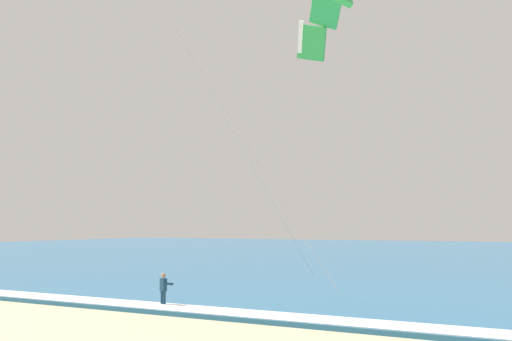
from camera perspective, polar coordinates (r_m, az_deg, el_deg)
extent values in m
cube|color=teal|center=(80.60, 18.99, -8.31)|extent=(200.00, 120.00, 0.20)
cube|color=white|center=(23.86, -1.68, -14.85)|extent=(200.00, 1.83, 0.04)
ellipsoid|color=#239EC6|center=(26.75, -9.84, -14.22)|extent=(0.93, 1.46, 0.05)
cube|color=black|center=(26.93, -9.53, -14.07)|extent=(0.17, 0.11, 0.04)
cube|color=black|center=(26.56, -10.15, -14.18)|extent=(0.17, 0.11, 0.04)
cylinder|color=#143347|center=(26.78, -9.94, -13.35)|extent=(0.14, 0.14, 0.84)
cylinder|color=#143347|center=(26.61, -9.71, -13.41)|extent=(0.14, 0.14, 0.84)
cube|color=#143347|center=(26.61, -9.80, -11.84)|extent=(0.39, 0.31, 0.60)
sphere|color=#9E704C|center=(26.57, -9.78, -10.90)|extent=(0.22, 0.22, 0.22)
cylinder|color=#143347|center=(26.84, -9.70, -11.69)|extent=(0.27, 0.50, 0.22)
cylinder|color=#143347|center=(26.54, -9.29, -11.76)|extent=(0.27, 0.50, 0.22)
cylinder|color=black|center=(26.80, -9.09, -11.70)|extent=(0.52, 0.24, 0.04)
cube|color=#3F3F42|center=(26.70, -9.58, -12.30)|extent=(0.14, 0.12, 0.10)
cube|color=green|center=(30.95, 7.36, 16.43)|extent=(2.28, 2.10, 1.67)
cube|color=white|center=(31.00, 6.16, 17.10)|extent=(1.04, 1.61, 1.09)
cube|color=green|center=(31.88, 5.92, 13.31)|extent=(2.06, 1.43, 2.09)
cube|color=white|center=(31.92, 4.77, 13.95)|extent=(0.75, 1.12, 1.67)
cylinder|color=#B2B2B7|center=(24.90, -1.12, 3.04)|extent=(8.69, 0.21, 13.22)
cylinder|color=#B2B2B7|center=(28.47, -1.21, 1.91)|extent=(5.24, 6.55, 13.21)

